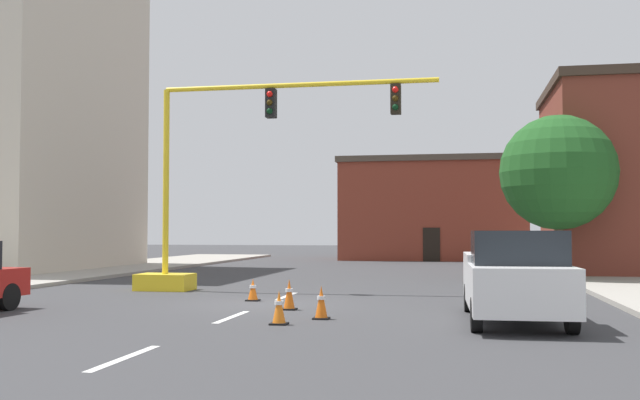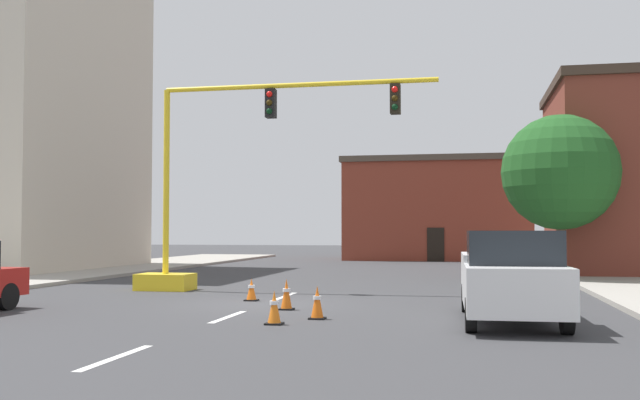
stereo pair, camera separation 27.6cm
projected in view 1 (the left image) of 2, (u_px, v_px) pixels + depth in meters
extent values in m
plane|color=#38383A|center=(265.00, 304.00, 19.71)|extent=(160.00, 160.00, 0.00)
cube|color=#9E998E|center=(28.00, 278.00, 29.81)|extent=(6.00, 56.00, 0.14)
cube|color=silver|center=(125.00, 358.00, 11.36)|extent=(0.16, 2.40, 0.01)
cube|color=silver|center=(232.00, 317.00, 16.76)|extent=(0.16, 2.40, 0.01)
cube|color=silver|center=(287.00, 296.00, 22.16)|extent=(0.16, 2.40, 0.01)
cube|color=brown|center=(433.00, 212.00, 51.17)|extent=(12.40, 7.59, 6.60)
cube|color=#4C4238|center=(433.00, 163.00, 51.32)|extent=(12.70, 7.89, 0.40)
cube|color=black|center=(432.00, 245.00, 47.32)|extent=(1.10, 0.06, 2.20)
cube|color=yellow|center=(165.00, 282.00, 24.36)|extent=(1.80, 1.20, 0.55)
cylinder|color=yellow|center=(166.00, 181.00, 24.51)|extent=(0.20, 0.20, 6.20)
cylinder|color=yellow|center=(298.00, 85.00, 23.80)|extent=(9.10, 0.16, 0.16)
cube|color=black|center=(271.00, 103.00, 23.94)|extent=(0.32, 0.36, 0.95)
sphere|color=red|center=(270.00, 94.00, 23.77)|extent=(0.20, 0.20, 0.20)
sphere|color=#38280A|center=(270.00, 103.00, 23.76)|extent=(0.20, 0.20, 0.20)
sphere|color=black|center=(270.00, 111.00, 23.74)|extent=(0.20, 0.20, 0.20)
cube|color=black|center=(396.00, 99.00, 23.19)|extent=(0.32, 0.36, 0.95)
sphere|color=red|center=(395.00, 90.00, 23.01)|extent=(0.20, 0.20, 0.20)
sphere|color=#38280A|center=(395.00, 98.00, 23.00)|extent=(0.20, 0.20, 0.20)
sphere|color=black|center=(395.00, 107.00, 22.99)|extent=(0.20, 0.20, 0.20)
cylinder|color=brown|center=(559.00, 248.00, 28.67)|extent=(0.36, 0.36, 2.59)
sphere|color=#1E511E|center=(558.00, 172.00, 28.80)|extent=(4.56, 4.56, 4.56)
cube|color=white|center=(514.00, 284.00, 15.96)|extent=(2.13, 5.45, 0.95)
cube|color=#1E2328|center=(518.00, 247.00, 15.11)|extent=(1.88, 1.84, 0.70)
cube|color=white|center=(509.00, 257.00, 17.16)|extent=(2.07, 2.85, 0.16)
cylinder|color=black|center=(572.00, 316.00, 13.99)|extent=(0.24, 0.69, 0.68)
cylinder|color=black|center=(476.00, 315.00, 14.28)|extent=(0.24, 0.69, 0.68)
cylinder|color=black|center=(545.00, 299.00, 17.61)|extent=(0.24, 0.69, 0.68)
cylinder|color=black|center=(469.00, 298.00, 17.90)|extent=(0.24, 0.69, 0.68)
cylinder|color=black|center=(8.00, 297.00, 18.16)|extent=(0.27, 0.70, 0.68)
cube|color=black|center=(253.00, 300.00, 20.63)|extent=(0.36, 0.36, 0.04)
cone|color=orange|center=(253.00, 289.00, 20.65)|extent=(0.28, 0.28, 0.59)
cylinder|color=white|center=(253.00, 287.00, 20.65)|extent=(0.19, 0.19, 0.08)
cube|color=black|center=(279.00, 324.00, 15.42)|extent=(0.36, 0.36, 0.04)
cone|color=orange|center=(279.00, 307.00, 15.43)|extent=(0.28, 0.28, 0.68)
cylinder|color=white|center=(279.00, 303.00, 15.44)|extent=(0.19, 0.19, 0.08)
cube|color=black|center=(321.00, 318.00, 16.38)|extent=(0.36, 0.36, 0.04)
cone|color=orange|center=(321.00, 301.00, 16.39)|extent=(0.28, 0.28, 0.71)
cylinder|color=white|center=(321.00, 298.00, 16.39)|extent=(0.19, 0.19, 0.08)
cube|color=black|center=(289.00, 309.00, 18.30)|extent=(0.36, 0.36, 0.04)
cone|color=orange|center=(289.00, 294.00, 18.32)|extent=(0.28, 0.28, 0.73)
cylinder|color=white|center=(289.00, 290.00, 18.32)|extent=(0.19, 0.19, 0.08)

